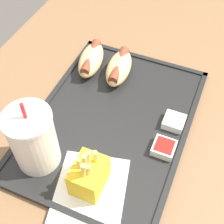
{
  "coord_description": "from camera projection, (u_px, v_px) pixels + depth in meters",
  "views": [
    {
      "loc": [
        -0.42,
        -0.15,
        1.27
      ],
      "look_at": [
        -0.02,
        0.02,
        0.74
      ],
      "focal_mm": 50.0,
      "sensor_mm": 36.0,
      "label": 1
    }
  ],
  "objects": [
    {
      "name": "dining_table",
      "position": [
        121.0,
        187.0,
        0.99
      ],
      "size": [
        1.46,
        0.83,
        0.7
      ],
      "color": "brown",
      "rests_on": "ground_plane"
    },
    {
      "name": "food_tray",
      "position": [
        112.0,
        122.0,
        0.71
      ],
      "size": [
        0.47,
        0.34,
        0.01
      ],
      "color": "black",
      "rests_on": "dining_table"
    },
    {
      "name": "paper_napkin",
      "position": [
        90.0,
        190.0,
        0.6
      ],
      "size": [
        0.18,
        0.16,
        0.0
      ],
      "color": "white",
      "rests_on": "food_tray"
    },
    {
      "name": "soda_cup",
      "position": [
        33.0,
        139.0,
        0.59
      ],
      "size": [
        0.09,
        0.09,
        0.17
      ],
      "color": "silver",
      "rests_on": "food_tray"
    },
    {
      "name": "hot_dog_far",
      "position": [
        91.0,
        59.0,
        0.8
      ],
      "size": [
        0.14,
        0.08,
        0.05
      ],
      "color": "#DBB270",
      "rests_on": "food_tray"
    },
    {
      "name": "hot_dog_near",
      "position": [
        119.0,
        67.0,
        0.78
      ],
      "size": [
        0.13,
        0.07,
        0.05
      ],
      "color": "#DBB270",
      "rests_on": "food_tray"
    },
    {
      "name": "fries_carton",
      "position": [
        89.0,
        175.0,
        0.58
      ],
      "size": [
        0.07,
        0.06,
        0.12
      ],
      "color": "gold",
      "rests_on": "food_tray"
    },
    {
      "name": "sauce_cup_mayo",
      "position": [
        174.0,
        121.0,
        0.69
      ],
      "size": [
        0.05,
        0.05,
        0.02
      ],
      "color": "silver",
      "rests_on": "food_tray"
    },
    {
      "name": "sauce_cup_ketchup",
      "position": [
        164.0,
        148.0,
        0.65
      ],
      "size": [
        0.05,
        0.05,
        0.02
      ],
      "color": "silver",
      "rests_on": "food_tray"
    }
  ]
}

